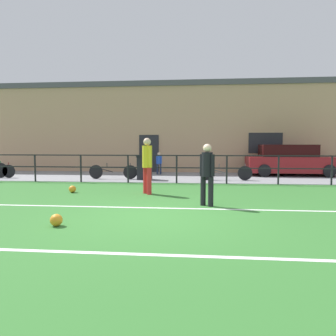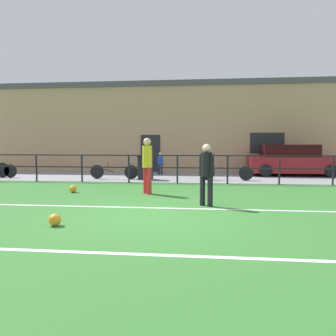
# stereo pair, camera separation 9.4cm
# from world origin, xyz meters

# --- Properties ---
(ground) EXTENTS (60.00, 44.00, 0.04)m
(ground) POSITION_xyz_m (0.00, 0.00, -0.02)
(ground) COLOR #33702D
(field_line_touchline) EXTENTS (36.00, 0.11, 0.00)m
(field_line_touchline) POSITION_xyz_m (0.00, 0.89, 0.00)
(field_line_touchline) COLOR white
(field_line_touchline) RESTS_ON ground
(field_line_hash) EXTENTS (36.00, 0.11, 0.00)m
(field_line_hash) POSITION_xyz_m (0.00, -2.48, 0.00)
(field_line_hash) COLOR white
(field_line_hash) RESTS_ON ground
(pavement_strip) EXTENTS (48.00, 5.00, 0.02)m
(pavement_strip) POSITION_xyz_m (0.00, 8.50, 0.01)
(pavement_strip) COLOR gray
(pavement_strip) RESTS_ON ground
(perimeter_fence) EXTENTS (36.07, 0.07, 1.15)m
(perimeter_fence) POSITION_xyz_m (0.00, 6.00, 0.75)
(perimeter_fence) COLOR black
(perimeter_fence) RESTS_ON ground
(clubhouse_facade) EXTENTS (28.00, 2.56, 5.11)m
(clubhouse_facade) POSITION_xyz_m (0.00, 12.20, 2.56)
(clubhouse_facade) COLOR tan
(clubhouse_facade) RESTS_ON ground
(player_goalkeeper) EXTENTS (0.37, 0.29, 1.59)m
(player_goalkeeper) POSITION_xyz_m (1.12, 1.29, 0.90)
(player_goalkeeper) COLOR black
(player_goalkeeper) RESTS_ON ground
(player_striker) EXTENTS (0.32, 0.42, 1.78)m
(player_striker) POSITION_xyz_m (-0.73, 3.13, 1.01)
(player_striker) COLOR red
(player_striker) RESTS_ON ground
(soccer_ball_match) EXTENTS (0.24, 0.24, 0.24)m
(soccer_ball_match) POSITION_xyz_m (-1.81, -1.06, 0.12)
(soccer_ball_match) COLOR orange
(soccer_ball_match) RESTS_ON ground
(soccer_ball_spare) EXTENTS (0.23, 0.23, 0.23)m
(soccer_ball_spare) POSITION_xyz_m (-3.21, 3.15, 0.12)
(soccer_ball_spare) COLOR orange
(soccer_ball_spare) RESTS_ON ground
(spectator_child) EXTENTS (0.31, 0.20, 1.15)m
(spectator_child) POSITION_xyz_m (-1.17, 9.55, 0.67)
(spectator_child) COLOR #232D4C
(spectator_child) RESTS_ON pavement_strip
(parked_car_red) EXTENTS (4.40, 1.85, 1.54)m
(parked_car_red) POSITION_xyz_m (5.46, 9.70, 0.75)
(parked_car_red) COLOR maroon
(parked_car_red) RESTS_ON pavement_strip
(bicycle_parked_0) EXTENTS (2.27, 0.04, 0.72)m
(bicycle_parked_0) POSITION_xyz_m (2.05, 7.20, 0.35)
(bicycle_parked_0) COLOR black
(bicycle_parked_0) RESTS_ON pavement_strip
(bicycle_parked_3) EXTENTS (2.21, 0.04, 0.72)m
(bicycle_parked_3) POSITION_xyz_m (-2.97, 7.20, 0.35)
(bicycle_parked_3) COLOR black
(bicycle_parked_3) RESTS_ON pavement_strip
(trash_bin_0) EXTENTS (0.64, 0.55, 1.06)m
(trash_bin_0) POSITION_xyz_m (-1.51, 7.12, 0.56)
(trash_bin_0) COLOR black
(trash_bin_0) RESTS_ON pavement_strip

